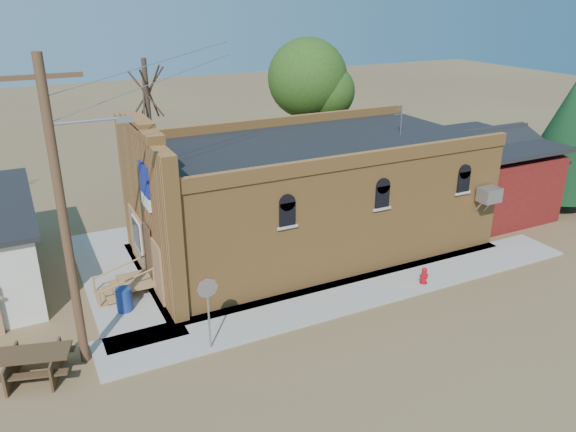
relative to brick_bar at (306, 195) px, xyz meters
name	(u,v)px	position (x,y,z in m)	size (l,w,h in m)	color
ground	(338,314)	(-1.64, -5.49, -2.34)	(120.00, 120.00, 0.00)	brown
sidewalk_south	(361,292)	(-0.14, -4.59, -2.30)	(19.00, 2.20, 0.08)	#9E9991
sidewalk_west	(119,278)	(-7.94, 0.51, -2.30)	(2.60, 10.00, 0.08)	#9E9991
brick_bar	(306,195)	(0.00, 0.00, 0.00)	(16.40, 7.97, 6.30)	#B47637
red_shed	(480,167)	(9.86, 0.01, -0.07)	(5.40, 6.40, 4.30)	#5A160F
utility_pole	(65,213)	(-9.79, -4.29, 2.43)	(3.12, 0.26, 9.00)	#46341C
tree_bare_near	(147,91)	(-4.64, 7.51, 3.62)	(2.80, 2.80, 7.65)	#3F2F24
tree_leafy	(307,78)	(4.36, 8.01, 3.59)	(4.40, 4.40, 8.15)	#3F2F24
evergreen_tree	(567,136)	(13.86, -1.49, 1.37)	(3.60, 3.60, 6.50)	#3F2F24
fire_hydrant	(424,276)	(2.32, -5.15, -1.94)	(0.36, 0.32, 0.65)	#AE0915
stop_sign	(207,295)	(-6.28, -5.49, -0.39)	(0.66, 0.08, 2.44)	#9A999F
trash_barrel	(124,299)	(-8.20, -2.06, -1.84)	(0.54, 0.54, 0.83)	navy
picnic_table	(33,361)	(-11.24, -4.54, -1.78)	(2.40, 2.05, 0.86)	#442F1B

